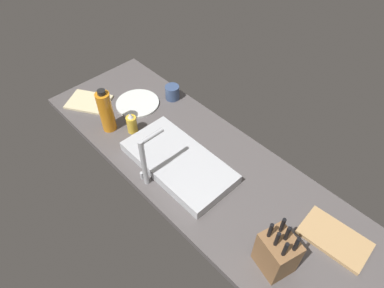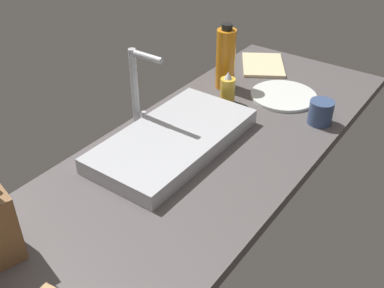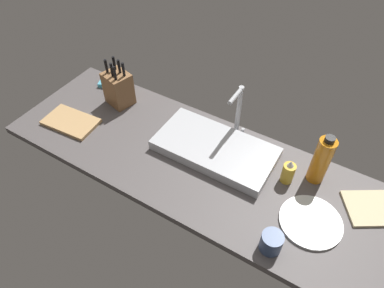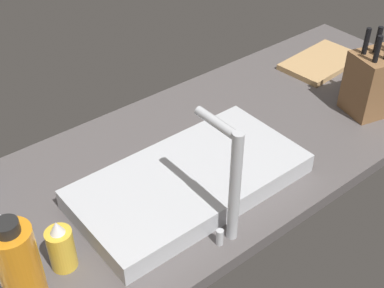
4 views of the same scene
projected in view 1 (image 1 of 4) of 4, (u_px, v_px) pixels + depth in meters
countertop_slab at (198, 163)px, 167.05cm from camera, size 187.94×62.39×3.50cm
sink_basin at (178, 162)px, 162.01cm from camera, size 55.40×28.31×5.10cm
faucet at (145, 158)px, 145.87cm from camera, size 5.50×12.87×27.69cm
knife_block at (277, 253)px, 123.80cm from camera, size 15.54×14.36×25.42cm
cutting_board at (335, 238)px, 136.91cm from camera, size 28.08×18.08×1.80cm
soap_bottle at (132, 124)px, 176.19cm from camera, size 5.44×5.44×12.36cm
water_bottle at (106, 111)px, 172.86cm from camera, size 7.36×7.36×25.24cm
dinner_plate at (138, 103)px, 194.48cm from camera, size 24.69×24.69×1.20cm
dish_towel at (89, 102)px, 195.35cm from camera, size 28.79×26.79×1.20cm
coffee_mug at (172, 92)px, 195.62cm from camera, size 8.21×8.21×8.29cm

